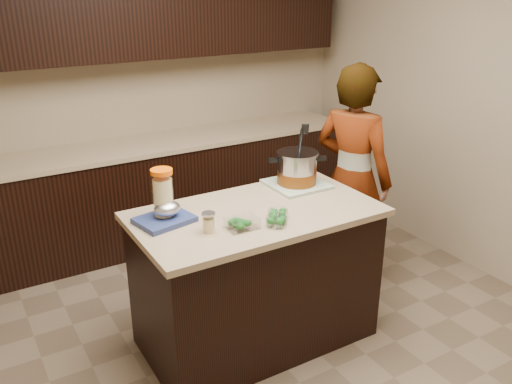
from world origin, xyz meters
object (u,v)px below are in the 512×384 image
(island, at_px, (256,277))
(person, at_px, (352,178))
(lemonade_pitcher, at_px, (163,197))
(stock_pot, at_px, (297,170))

(island, xyz_separation_m, person, (0.98, 0.28, 0.38))
(island, bearing_deg, lemonade_pitcher, 162.73)
(island, relative_size, person, 0.88)
(island, height_order, lemonade_pitcher, lemonade_pitcher)
(stock_pot, distance_m, person, 0.57)
(stock_pot, bearing_deg, person, 30.10)
(stock_pot, relative_size, lemonade_pitcher, 1.29)
(stock_pot, bearing_deg, island, -129.92)
(person, bearing_deg, stock_pot, 76.05)
(person, bearing_deg, island, 85.66)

